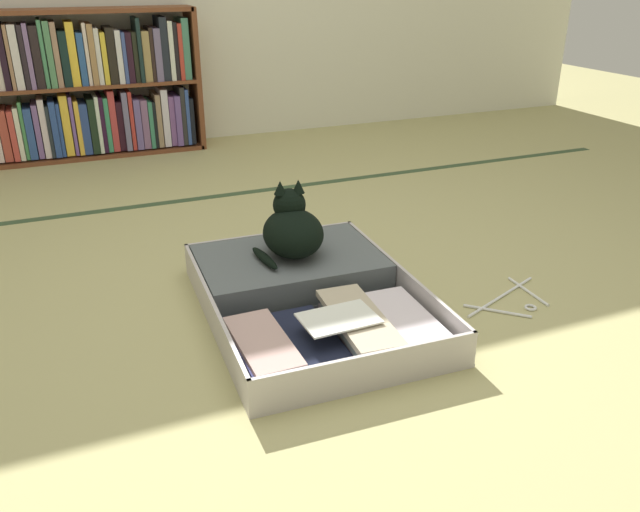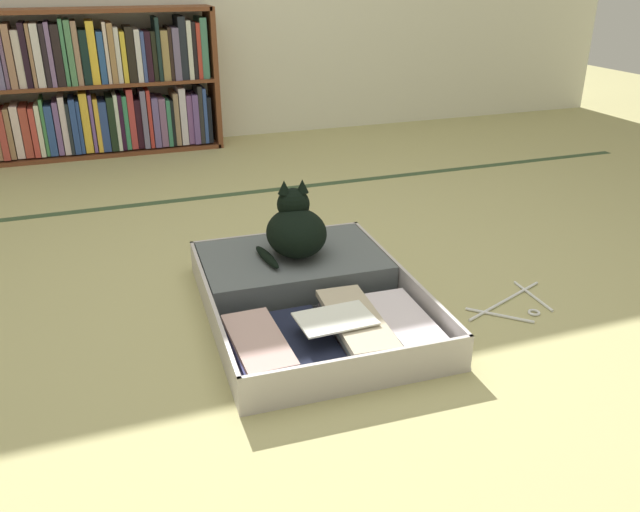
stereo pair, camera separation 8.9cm
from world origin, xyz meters
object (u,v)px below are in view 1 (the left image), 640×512
object	(u,v)px
open_suitcase	(305,292)
clothes_hanger	(511,300)
bookshelf	(71,89)
black_cat	(292,229)

from	to	relation	value
open_suitcase	clothes_hanger	distance (m)	0.71
open_suitcase	bookshelf	bearing A→B (deg)	104.05
black_cat	bookshelf	bearing A→B (deg)	105.75
bookshelf	black_cat	xyz separation A→B (m)	(0.59, -2.09, -0.19)
bookshelf	black_cat	bearing A→B (deg)	-74.25
bookshelf	black_cat	world-z (taller)	bookshelf
black_cat	open_suitcase	bearing A→B (deg)	-97.02
black_cat	clothes_hanger	world-z (taller)	black_cat
bookshelf	open_suitcase	size ratio (longest dim) A/B	1.57
black_cat	clothes_hanger	bearing A→B (deg)	-33.63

